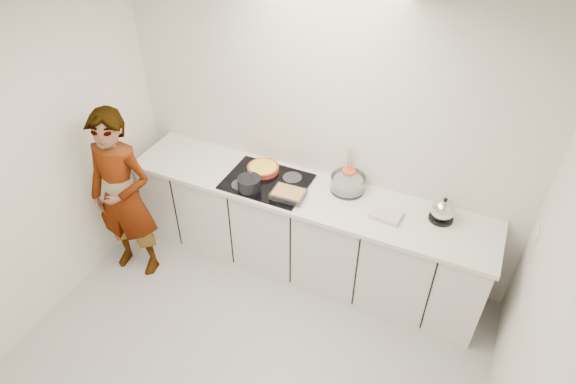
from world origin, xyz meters
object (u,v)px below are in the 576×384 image
at_px(saucepan, 249,183).
at_px(mixing_bowl, 348,184).
at_px(baking_dish, 288,194).
at_px(hob, 267,182).
at_px(utensil_crock, 348,177).
at_px(tart_dish, 263,168).
at_px(cook, 123,197).
at_px(kettle, 443,210).

relative_size(saucepan, mixing_bowl, 0.63).
bearing_deg(baking_dish, hob, 155.73).
relative_size(mixing_bowl, utensil_crock, 2.31).
bearing_deg(baking_dish, tart_dish, 146.46).
distance_m(hob, cook, 1.26).
relative_size(tart_dish, mixing_bowl, 1.08).
distance_m(tart_dish, kettle, 1.58).
xyz_separation_m(kettle, utensil_crock, (-0.83, 0.14, -0.02)).
distance_m(utensil_crock, cook, 1.96).
distance_m(kettle, utensil_crock, 0.84).
relative_size(tart_dish, baking_dish, 1.25).
distance_m(saucepan, mixing_bowl, 0.84).
bearing_deg(cook, mixing_bowl, 17.95).
distance_m(hob, baking_dish, 0.29).
relative_size(hob, kettle, 2.88).
xyz_separation_m(saucepan, cook, (-1.00, -0.47, -0.15)).
bearing_deg(utensil_crock, hob, -156.38).
height_order(kettle, utensil_crock, kettle).
distance_m(hob, kettle, 1.48).
bearing_deg(hob, cook, -150.04).
relative_size(saucepan, utensil_crock, 1.45).
bearing_deg(cook, kettle, 9.72).
distance_m(baking_dish, cook, 1.45).
bearing_deg(cook, tart_dish, 30.21).
height_order(kettle, cook, cook).
bearing_deg(saucepan, cook, -155.06).
xyz_separation_m(hob, baking_dish, (0.26, -0.12, 0.04)).
relative_size(baking_dish, mixing_bowl, 0.86).
relative_size(hob, baking_dish, 2.56).
height_order(hob, kettle, kettle).
height_order(saucepan, kettle, kettle).
relative_size(baking_dish, cook, 0.17).
xyz_separation_m(tart_dish, kettle, (1.58, 0.02, 0.05)).
bearing_deg(baking_dish, kettle, 12.08).
height_order(hob, utensil_crock, utensil_crock).
distance_m(hob, utensil_crock, 0.71).
bearing_deg(cook, baking_dish, 13.69).
xyz_separation_m(kettle, cook, (-2.56, -0.77, -0.17)).
distance_m(mixing_bowl, kettle, 0.80).
height_order(tart_dish, saucepan, saucepan).
height_order(tart_dish, baking_dish, baking_dish).
bearing_deg(utensil_crock, cook, -152.33).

